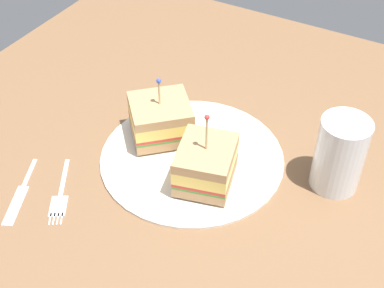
{
  "coord_description": "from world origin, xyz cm",
  "views": [
    {
      "loc": [
        -27.82,
        49.69,
        53.99
      ],
      "look_at": [
        0.0,
        0.0,
        2.84
      ],
      "focal_mm": 50.13,
      "sensor_mm": 36.0,
      "label": 1
    }
  ],
  "objects": [
    {
      "name": "plate",
      "position": [
        0.0,
        0.0,
        0.42
      ],
      "size": [
        26.75,
        26.75,
        0.84
      ],
      "primitive_type": "cylinder",
      "color": "silver",
      "rests_on": "ground_plane"
    },
    {
      "name": "ground_plane",
      "position": [
        0.0,
        0.0,
        -1.0
      ],
      "size": [
        90.89,
        90.89,
        2.0
      ],
      "primitive_type": "cube",
      "color": "brown"
    },
    {
      "name": "sandwich_half_front",
      "position": [
        -4.11,
        3.5,
        3.73
      ],
      "size": [
        9.23,
        10.22,
        11.38
      ],
      "color": "tan",
      "rests_on": "plate"
    },
    {
      "name": "knife",
      "position": [
        16.91,
        17.78,
        0.18
      ],
      "size": [
        6.12,
        11.69,
        0.35
      ],
      "color": "silver",
      "rests_on": "ground_plane"
    },
    {
      "name": "drink_glass",
      "position": [
        -19.56,
        -5.29,
        5.11
      ],
      "size": [
        6.67,
        6.67,
        10.87
      ],
      "color": "#B74C33",
      "rests_on": "ground_plane"
    },
    {
      "name": "fork",
      "position": [
        11.74,
        15.65,
        0.17
      ],
      "size": [
        7.31,
        10.98,
        0.35
      ],
      "color": "silver",
      "rests_on": "ground_plane"
    },
    {
      "name": "sandwich_half_back",
      "position": [
        6.31,
        -1.74,
        3.71
      ],
      "size": [
        11.86,
        11.83,
        10.08
      ],
      "color": "tan",
      "rests_on": "plate"
    }
  ]
}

